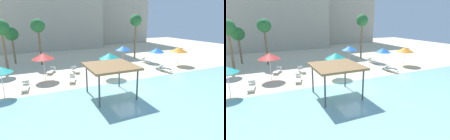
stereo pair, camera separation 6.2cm
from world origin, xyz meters
TOP-DOWN VIEW (x-y plane):
  - ground_plane at (0.00, 0.00)m, footprint 80.00×80.00m
  - lagoon_water at (0.00, -5.25)m, footprint 44.00×13.50m
  - shade_pavilion at (-2.25, -1.23)m, footprint 3.92×3.92m
  - beach_umbrella_orange_0 at (11.01, 4.72)m, footprint 2.44×2.44m
  - beach_umbrella_teal_1 at (-0.25, 3.64)m, footprint 2.33×2.33m
  - beach_umbrella_red_2 at (-7.07, 5.82)m, footprint 2.34×2.34m
  - beach_umbrella_blue_3 at (3.95, 8.37)m, footprint 2.23×2.23m
  - beach_umbrella_blue_4 at (7.51, 5.23)m, footprint 2.11×2.11m
  - beach_umbrella_teal_5 at (-10.62, 2.59)m, footprint 1.92×1.92m
  - lounge_chair_0 at (-8.98, 3.41)m, footprint 0.74×1.94m
  - lounge_chair_1 at (-6.17, 8.13)m, footprint 1.29×1.98m
  - lounge_chair_2 at (6.95, 2.77)m, footprint 1.00×1.98m
  - lounge_chair_3 at (-3.40, 7.23)m, footprint 0.83×1.96m
  - lounge_chair_4 at (-4.48, 3.91)m, footprint 1.03×1.98m
  - lounge_chair_5 at (7.58, 7.75)m, footprint 0.83×1.96m
  - palm_tree_0 at (-10.61, 15.38)m, footprint 1.90×1.90m
  - palm_tree_1 at (7.85, 11.45)m, footprint 1.90×1.90m
  - palm_tree_2 at (-11.23, 11.50)m, footprint 1.90×1.90m
  - palm_tree_3 at (-7.02, 13.07)m, footprint 1.90×1.90m
  - hotel_block_0 at (-4.50, 30.19)m, footprint 23.32×11.22m
  - hotel_block_1 at (14.40, 35.50)m, footprint 17.32×11.57m

SIDE VIEW (x-z plane):
  - ground_plane at x=0.00m, z-range 0.00..0.00m
  - lagoon_water at x=0.00m, z-range 0.00..0.04m
  - lounge_chair_0 at x=-8.98m, z-range -0.04..0.70m
  - lounge_chair_1 at x=-6.17m, z-range -0.04..0.70m
  - lounge_chair_2 at x=6.95m, z-range -0.04..0.70m
  - lounge_chair_3 at x=-3.40m, z-range -0.04..0.70m
  - lounge_chair_4 at x=-4.48m, z-range -0.04..0.70m
  - lounge_chair_5 at x=7.58m, z-range -0.04..0.70m
  - beach_umbrella_orange_0 at x=11.01m, z-range 0.97..3.59m
  - beach_umbrella_teal_5 at x=-10.62m, z-range 1.03..3.62m
  - beach_umbrella_blue_4 at x=7.51m, z-range 1.02..3.65m
  - beach_umbrella_blue_3 at x=3.95m, z-range 1.05..3.78m
  - beach_umbrella_teal_1 at x=-0.25m, z-range 1.07..3.87m
  - shade_pavilion at x=-2.25m, z-range 1.19..3.94m
  - beach_umbrella_red_2 at x=-7.07m, z-range 1.13..4.05m
  - palm_tree_0 at x=-10.61m, z-range 1.62..6.96m
  - palm_tree_2 at x=-11.23m, z-range 2.10..8.53m
  - palm_tree_3 at x=-7.02m, z-range 2.15..8.68m
  - palm_tree_1 at x=7.85m, z-range 2.46..9.71m
  - hotel_block_1 at x=14.40m, z-range 0.00..18.37m
  - hotel_block_0 at x=-4.50m, z-range 0.00..20.45m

